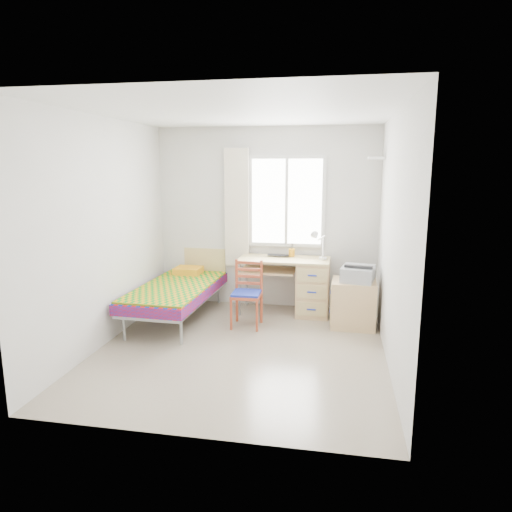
{
  "coord_description": "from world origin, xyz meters",
  "views": [
    {
      "loc": [
        1.05,
        -4.78,
        2.05
      ],
      "look_at": [
        0.07,
        0.55,
        0.98
      ],
      "focal_mm": 32.0,
      "sensor_mm": 36.0,
      "label": 1
    }
  ],
  "objects_px": {
    "desk": "(308,284)",
    "printer": "(358,273)",
    "chair": "(248,289)",
    "bed": "(178,289)",
    "cabinet": "(353,304)"
  },
  "relations": [
    {
      "from": "desk",
      "to": "printer",
      "type": "distance_m",
      "value": 0.82
    },
    {
      "from": "printer",
      "to": "chair",
      "type": "bearing_deg",
      "value": -160.99
    },
    {
      "from": "bed",
      "to": "printer",
      "type": "distance_m",
      "value": 2.4
    },
    {
      "from": "printer",
      "to": "bed",
      "type": "bearing_deg",
      "value": -167.42
    },
    {
      "from": "desk",
      "to": "printer",
      "type": "bearing_deg",
      "value": -30.33
    },
    {
      "from": "bed",
      "to": "cabinet",
      "type": "relative_size",
      "value": 3.19
    },
    {
      "from": "bed",
      "to": "chair",
      "type": "bearing_deg",
      "value": -4.63
    },
    {
      "from": "desk",
      "to": "bed",
      "type": "bearing_deg",
      "value": -163.47
    },
    {
      "from": "chair",
      "to": "cabinet",
      "type": "xyz_separation_m",
      "value": [
        1.35,
        0.2,
        -0.18
      ]
    },
    {
      "from": "bed",
      "to": "cabinet",
      "type": "bearing_deg",
      "value": 4.25
    },
    {
      "from": "bed",
      "to": "chair",
      "type": "xyz_separation_m",
      "value": [
        0.99,
        -0.12,
        0.08
      ]
    },
    {
      "from": "printer",
      "to": "cabinet",
      "type": "bearing_deg",
      "value": -155.31
    },
    {
      "from": "desk",
      "to": "chair",
      "type": "relative_size",
      "value": 1.47
    },
    {
      "from": "bed",
      "to": "cabinet",
      "type": "xyz_separation_m",
      "value": [
        2.34,
        0.09,
        -0.1
      ]
    },
    {
      "from": "bed",
      "to": "desk",
      "type": "xyz_separation_m",
      "value": [
        1.72,
        0.49,
        0.02
      ]
    }
  ]
}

